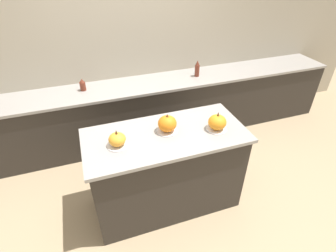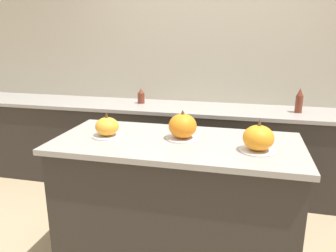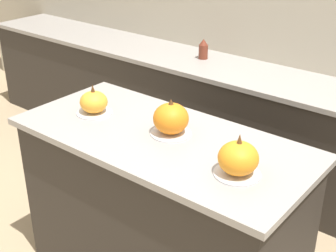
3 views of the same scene
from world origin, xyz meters
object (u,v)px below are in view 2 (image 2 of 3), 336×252
at_px(pumpkin_cake_center, 183,127).
at_px(bottle_tall, 299,101).
at_px(pumpkin_cake_left, 107,127).
at_px(bottle_short, 141,96).
at_px(pumpkin_cake_right, 258,139).

bearing_deg(pumpkin_cake_center, bottle_tall, 54.81).
distance_m(pumpkin_cake_left, bottle_tall, 1.88).
bearing_deg(bottle_short, pumpkin_cake_right, -50.61).
height_order(bottle_tall, bottle_short, bottle_tall).
relative_size(bottle_tall, bottle_short, 1.46).
height_order(pumpkin_cake_center, pumpkin_cake_right, pumpkin_cake_right).
height_order(pumpkin_cake_left, pumpkin_cake_right, pumpkin_cake_right).
distance_m(pumpkin_cake_right, bottle_tall, 1.42).
xyz_separation_m(pumpkin_cake_center, bottle_tall, (0.87, 1.23, -0.03)).
height_order(pumpkin_cake_left, bottle_short, pumpkin_cake_left).
bearing_deg(pumpkin_cake_center, pumpkin_cake_left, -172.34).
bearing_deg(bottle_tall, pumpkin_cake_right, -106.56).
bearing_deg(bottle_tall, bottle_short, 177.65).
relative_size(pumpkin_cake_left, pumpkin_cake_center, 0.94).
relative_size(pumpkin_cake_right, bottle_tall, 0.89).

